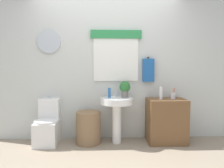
{
  "coord_description": "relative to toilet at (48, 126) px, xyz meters",
  "views": [
    {
      "loc": [
        -0.05,
        -2.53,
        1.26
      ],
      "look_at": [
        0.08,
        0.8,
        0.99
      ],
      "focal_mm": 33.2,
      "sensor_mm": 36.0,
      "label": 1
    }
  ],
  "objects": [
    {
      "name": "ground_plane",
      "position": [
        0.99,
        -0.89,
        -0.28
      ],
      "size": [
        8.0,
        8.0,
        0.0
      ],
      "primitive_type": "plane",
      "color": "gray"
    },
    {
      "name": "toilet",
      "position": [
        0.0,
        0.0,
        0.0
      ],
      "size": [
        0.38,
        0.51,
        0.75
      ],
      "color": "white",
      "rests_on": "ground_plane"
    },
    {
      "name": "potted_plant",
      "position": [
        1.29,
        0.02,
        0.63
      ],
      "size": [
        0.19,
        0.19,
        0.27
      ],
      "color": "slate",
      "rests_on": "pedestal_sink"
    },
    {
      "name": "faucet",
      "position": [
        1.15,
        0.08,
        0.53
      ],
      "size": [
        0.03,
        0.03,
        0.1
      ],
      "primitive_type": "cylinder",
      "color": "silver",
      "rests_on": "pedestal_sink"
    },
    {
      "name": "soap_bottle",
      "position": [
        1.03,
        0.01,
        0.56
      ],
      "size": [
        0.05,
        0.05,
        0.16
      ],
      "primitive_type": "cylinder",
      "color": "#2D6BB7",
      "rests_on": "pedestal_sink"
    },
    {
      "name": "lotion_bottle",
      "position": [
        1.87,
        -0.08,
        0.56
      ],
      "size": [
        0.05,
        0.05,
        0.21
      ],
      "primitive_type": "cylinder",
      "color": "white",
      "rests_on": "wooden_cabinet"
    },
    {
      "name": "laundry_hamper",
      "position": [
        0.67,
        -0.04,
        -0.02
      ],
      "size": [
        0.41,
        0.41,
        0.53
      ],
      "primitive_type": "cylinder",
      "color": "#846647",
      "rests_on": "ground_plane"
    },
    {
      "name": "pedestal_sink",
      "position": [
        1.15,
        -0.04,
        0.29
      ],
      "size": [
        0.53,
        0.53,
        0.76
      ],
      "color": "white",
      "rests_on": "ground_plane"
    },
    {
      "name": "back_wall",
      "position": [
        0.99,
        0.26,
        1.02
      ],
      "size": [
        4.4,
        0.18,
        2.6
      ],
      "color": "silver",
      "rests_on": "ground_plane"
    },
    {
      "name": "toothbrush_cup",
      "position": [
        2.09,
        -0.02,
        0.5
      ],
      "size": [
        0.08,
        0.08,
        0.18
      ],
      "color": "silver",
      "rests_on": "wooden_cabinet"
    },
    {
      "name": "wooden_cabinet",
      "position": [
        1.98,
        -0.04,
        0.08
      ],
      "size": [
        0.63,
        0.44,
        0.74
      ],
      "primitive_type": "cube",
      "color": "brown",
      "rests_on": "ground_plane"
    }
  ]
}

